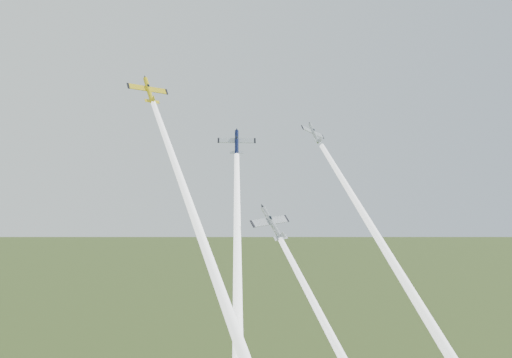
# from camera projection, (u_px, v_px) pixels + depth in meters

# --- Properties ---
(plane_yellow) EXTENTS (8.76, 7.48, 7.74)m
(plane_yellow) POSITION_uv_depth(u_px,v_px,m) (149.00, 90.00, 120.72)
(plane_yellow) COLOR yellow
(smoke_trail_yellow) EXTENTS (10.96, 49.18, 61.81)m
(smoke_trail_yellow) POSITION_uv_depth(u_px,v_px,m) (218.00, 282.00, 99.20)
(smoke_trail_yellow) COLOR white
(plane_navy) EXTENTS (8.84, 7.71, 6.48)m
(plane_navy) POSITION_uv_depth(u_px,v_px,m) (237.00, 142.00, 122.73)
(plane_navy) COLOR #0D143A
(smoke_trail_navy) EXTENTS (17.92, 41.57, 54.42)m
(smoke_trail_navy) POSITION_uv_depth(u_px,v_px,m) (238.00, 320.00, 99.84)
(smoke_trail_navy) COLOR white
(plane_silver_right) EXTENTS (6.49, 7.01, 7.21)m
(plane_silver_right) POSITION_uv_depth(u_px,v_px,m) (314.00, 133.00, 128.77)
(plane_silver_right) COLOR #A9B1B7
(smoke_trail_silver_right) EXTENTS (15.49, 39.39, 50.85)m
(smoke_trail_silver_right) POSITION_uv_depth(u_px,v_px,m) (405.00, 281.00, 112.91)
(smoke_trail_silver_right) COLOR white
(plane_silver_low) EXTENTS (10.62, 8.69, 8.16)m
(plane_silver_low) POSITION_uv_depth(u_px,v_px,m) (272.00, 223.00, 112.33)
(plane_silver_low) COLOR #A4ABB2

